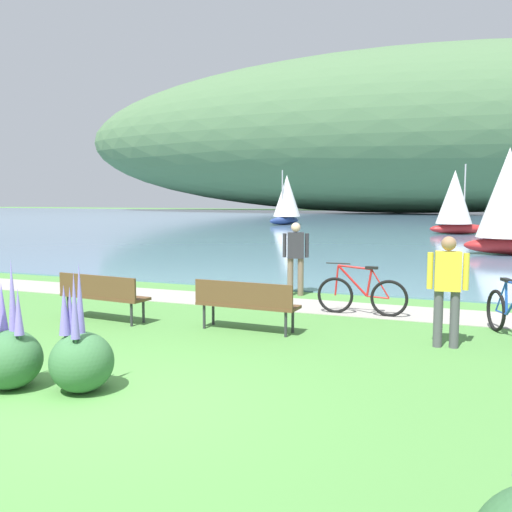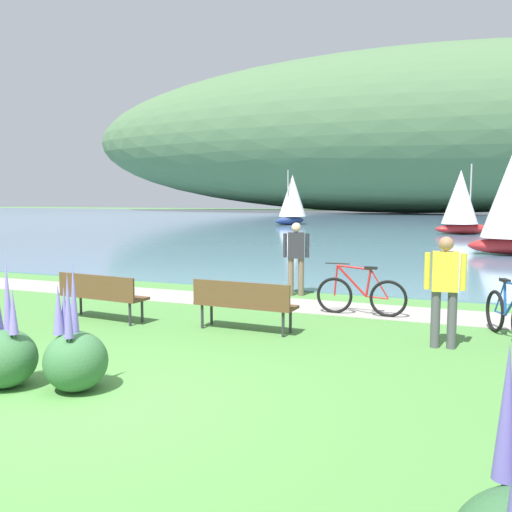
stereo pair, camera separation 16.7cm
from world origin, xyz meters
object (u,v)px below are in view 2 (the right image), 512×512
Objects in this scene: park_bench_further_along at (101,293)px; person_at_shoreline at (296,254)px; person_on_the_grass at (445,285)px; bicycle_leaning_near_bench at (508,315)px; park_bench_near_camera at (244,302)px; bicycle_beside_path at (361,295)px; sailboat_mid_bay at (292,199)px; sailboat_nearest_to_shore at (461,201)px.

park_bench_further_along is 4.72m from person_at_shoreline.
park_bench_further_along is at bearing -176.41° from person_on_the_grass.
bicycle_leaning_near_bench is 1.44m from person_on_the_grass.
person_on_the_grass reaches higher than park_bench_near_camera.
person_at_shoreline is at bearing 57.81° from park_bench_further_along.
park_bench_further_along is at bearing -152.17° from bicycle_beside_path.
person_on_the_grass is (1.67, -1.93, 0.58)m from bicycle_beside_path.
park_bench_near_camera is 1.06× the size of person_on_the_grass.
sailboat_mid_bay is at bearing 108.77° from person_at_shoreline.
bicycle_beside_path is (4.38, 2.31, -0.12)m from park_bench_further_along.
park_bench_further_along is at bearing -122.19° from person_at_shoreline.
sailboat_nearest_to_shore is (2.50, 24.41, 1.07)m from person_at_shoreline.
park_bench_further_along is at bearing -100.00° from sailboat_nearest_to_shore.
sailboat_mid_bay is at bearing 149.45° from sailboat_nearest_to_shore.
sailboat_nearest_to_shore is at bearing 85.54° from park_bench_near_camera.
person_at_shoreline is (-4.48, 2.66, 0.58)m from bicycle_leaning_near_bench.
park_bench_further_along is 7.11m from bicycle_leaning_near_bench.
bicycle_beside_path reaches higher than park_bench_near_camera.
park_bench_near_camera and park_bench_further_along have the same top height.
bicycle_leaning_near_bench is 0.39× the size of sailboat_nearest_to_shore.
park_bench_further_along is 1.08× the size of person_on_the_grass.
bicycle_beside_path is at bearing -91.37° from sailboat_nearest_to_shore.
bicycle_beside_path is 2.62m from person_on_the_grass.
person_on_the_grass is at bearing 2.99° from park_bench_near_camera.
person_at_shoreline is (-0.30, 3.77, 0.46)m from park_bench_near_camera.
sailboat_mid_bay is (-8.50, 36.36, 1.61)m from park_bench_further_along.
bicycle_leaning_near_bench is at bearing -30.68° from person_at_shoreline.
park_bench_further_along is at bearing -76.84° from sailboat_mid_bay.
park_bench_near_camera is 3.29m from person_on_the_grass.
park_bench_further_along is 1.10× the size of bicycle_leaning_near_bench.
sailboat_mid_bay reaches higher than bicycle_beside_path.
park_bench_further_along is 28.86m from sailboat_nearest_to_shore.
bicycle_leaning_near_bench is 0.38× the size of sailboat_mid_bay.
park_bench_near_camera is at bearing -126.86° from bicycle_beside_path.
bicycle_leaning_near_bench is at bearing 45.45° from person_on_the_grass.
person_at_shoreline is at bearing 138.40° from bicycle_beside_path.
bicycle_beside_path is (1.58, 2.10, -0.12)m from park_bench_near_camera.
park_bench_near_camera is 1.06× the size of person_at_shoreline.
park_bench_further_along is 1.08× the size of person_at_shoreline.
sailboat_mid_bay is (-14.56, 35.98, 1.15)m from person_on_the_grass.
person_on_the_grass is at bearing -87.85° from sailboat_nearest_to_shore.
person_at_shoreline is (2.50, 3.98, 0.46)m from park_bench_further_along.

